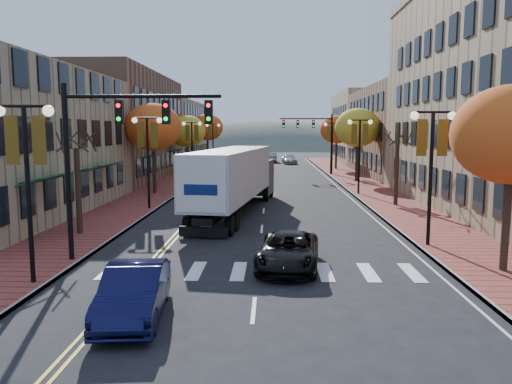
{
  "coord_description": "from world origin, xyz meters",
  "views": [
    {
      "loc": [
        0.51,
        -16.04,
        5.24
      ],
      "look_at": [
        -0.25,
        8.27,
        2.2
      ],
      "focal_mm": 35.0,
      "sensor_mm": 36.0,
      "label": 1
    }
  ],
  "objects": [
    {
      "name": "tree_right_a",
      "position": [
        9.0,
        2.0,
        5.05
      ],
      "size": [
        4.16,
        4.16,
        6.69
      ],
      "color": "#382619",
      "rests_on": "sidewalk_right"
    },
    {
      "name": "semi_truck",
      "position": [
        -1.72,
        14.97,
        2.38
      ],
      "size": [
        4.81,
        16.5,
        4.07
      ],
      "rotation": [
        0.0,
        0.0,
        -0.14
      ],
      "color": "black",
      "rests_on": "ground"
    },
    {
      "name": "black_suv",
      "position": [
        1.16,
        2.5,
        0.67
      ],
      "size": [
        2.68,
        4.99,
        1.33
      ],
      "primitive_type": "imported",
      "rotation": [
        0.0,
        0.0,
        -0.1
      ],
      "color": "black",
      "rests_on": "ground"
    },
    {
      "name": "tree_right_d",
      "position": [
        9.0,
        50.0,
        5.29
      ],
      "size": [
        4.35,
        4.35,
        7.0
      ],
      "color": "#382619",
      "rests_on": "sidewalk_right"
    },
    {
      "name": "car_far_white",
      "position": [
        -3.56,
        49.41,
        0.81
      ],
      "size": [
        2.11,
        4.81,
        1.61
      ],
      "primitive_type": "imported",
      "rotation": [
        0.0,
        0.0,
        0.04
      ],
      "color": "silver",
      "rests_on": "ground"
    },
    {
      "name": "tree_left_b",
      "position": [
        -9.0,
        24.0,
        5.45
      ],
      "size": [
        4.48,
        4.48,
        7.21
      ],
      "color": "#382619",
      "rests_on": "sidewalk_left"
    },
    {
      "name": "building_right_far",
      "position": [
        18.5,
        64.0,
        5.5
      ],
      "size": [
        15.0,
        20.0,
        11.0
      ],
      "primitive_type": "cube",
      "color": "#9E8966",
      "rests_on": "ground"
    },
    {
      "name": "tree_left_d",
      "position": [
        -9.0,
        58.0,
        5.6
      ],
      "size": [
        4.61,
        4.61,
        7.42
      ],
      "color": "#382619",
      "rests_on": "sidewalk_left"
    },
    {
      "name": "navy_sedan",
      "position": [
        -3.32,
        -2.68,
        0.74
      ],
      "size": [
        2.0,
        4.64,
        1.49
      ],
      "primitive_type": "imported",
      "rotation": [
        0.0,
        0.0,
        0.1
      ],
      "color": "black",
      "rests_on": "ground"
    },
    {
      "name": "traffic_mast_near",
      "position": [
        -5.48,
        3.0,
        4.92
      ],
      "size": [
        6.1,
        0.35,
        7.0
      ],
      "color": "black",
      "rests_on": "ground"
    },
    {
      "name": "lamp_left_c",
      "position": [
        -7.5,
        34.0,
        4.29
      ],
      "size": [
        1.96,
        0.36,
        6.05
      ],
      "color": "black",
      "rests_on": "ground"
    },
    {
      "name": "lamp_right_a",
      "position": [
        7.5,
        6.0,
        4.29
      ],
      "size": [
        1.96,
        0.36,
        6.05
      ],
      "color": "black",
      "rests_on": "ground"
    },
    {
      "name": "tree_left_a",
      "position": [
        -9.0,
        8.0,
        2.25
      ],
      "size": [
        0.28,
        0.28,
        4.2
      ],
      "color": "#382619",
      "rests_on": "sidewalk_left"
    },
    {
      "name": "sidewalk_right",
      "position": [
        9.0,
        32.5,
        0.07
      ],
      "size": [
        4.0,
        85.0,
        0.15
      ],
      "primitive_type": "cube",
      "color": "brown",
      "rests_on": "ground"
    },
    {
      "name": "lamp_left_b",
      "position": [
        -7.5,
        16.0,
        4.29
      ],
      "size": [
        1.96,
        0.36,
        6.05
      ],
      "color": "black",
      "rests_on": "ground"
    },
    {
      "name": "building_left_mid",
      "position": [
        -17.0,
        36.0,
        5.5
      ],
      "size": [
        12.0,
        24.0,
        11.0
      ],
      "primitive_type": "cube",
      "color": "brown",
      "rests_on": "ground"
    },
    {
      "name": "car_far_silver",
      "position": [
        3.26,
        61.27,
        0.72
      ],
      "size": [
        2.42,
        5.1,
        1.43
      ],
      "primitive_type": "imported",
      "rotation": [
        0.0,
        0.0,
        0.09
      ],
      "color": "#B1B0B8",
      "rests_on": "ground"
    },
    {
      "name": "lamp_right_b",
      "position": [
        7.5,
        24.0,
        4.29
      ],
      "size": [
        1.96,
        0.36,
        6.05
      ],
      "color": "black",
      "rests_on": "ground"
    },
    {
      "name": "tree_right_c",
      "position": [
        9.0,
        34.0,
        5.45
      ],
      "size": [
        4.48,
        4.48,
        7.21
      ],
      "color": "#382619",
      "rests_on": "sidewalk_right"
    },
    {
      "name": "sidewalk_left",
      "position": [
        -9.0,
        32.5,
        0.07
      ],
      "size": [
        4.0,
        85.0,
        0.15
      ],
      "primitive_type": "cube",
      "color": "brown",
      "rests_on": "ground"
    },
    {
      "name": "lamp_right_c",
      "position": [
        7.5,
        42.0,
        4.29
      ],
      "size": [
        1.96,
        0.36,
        6.05
      ],
      "color": "black",
      "rests_on": "ground"
    },
    {
      "name": "ground",
      "position": [
        0.0,
        0.0,
        0.0
      ],
      "size": [
        200.0,
        200.0,
        0.0
      ],
      "primitive_type": "plane",
      "color": "black",
      "rests_on": "ground"
    },
    {
      "name": "lamp_left_a",
      "position": [
        -7.5,
        0.0,
        4.29
      ],
      "size": [
        1.96,
        0.36,
        6.05
      ],
      "color": "black",
      "rests_on": "ground"
    },
    {
      "name": "building_right_mid",
      "position": [
        18.5,
        42.0,
        5.0
      ],
      "size": [
        15.0,
        24.0,
        10.0
      ],
      "primitive_type": "cube",
      "color": "brown",
      "rests_on": "ground"
    },
    {
      "name": "car_far_oncoming",
      "position": [
        0.5,
        65.05,
        0.8
      ],
      "size": [
        1.76,
        4.87,
        1.6
      ],
      "primitive_type": "imported",
      "rotation": [
        0.0,
        0.0,
        3.16
      ],
      "color": "#97989E",
      "rests_on": "ground"
    },
    {
      "name": "tree_left_c",
      "position": [
        -9.0,
        40.0,
        5.05
      ],
      "size": [
        4.16,
        4.16,
        6.69
      ],
      "color": "#382619",
      "rests_on": "sidewalk_left"
    },
    {
      "name": "tree_right_b",
      "position": [
        9.0,
        18.0,
        2.25
      ],
      "size": [
        0.28,
        0.28,
        4.2
      ],
      "color": "#382619",
      "rests_on": "sidewalk_right"
    },
    {
      "name": "traffic_mast_far",
      "position": [
        5.48,
        42.0,
        4.92
      ],
      "size": [
        6.1,
        0.34,
        7.0
      ],
      "color": "black",
      "rests_on": "ground"
    },
    {
      "name": "lamp_left_d",
      "position": [
        -7.5,
        52.0,
        4.29
      ],
      "size": [
        1.96,
        0.36,
        6.05
      ],
      "color": "black",
      "rests_on": "ground"
    },
    {
      "name": "building_left_far",
      "position": [
        -17.0,
        61.0,
        4.75
      ],
      "size": [
        12.0,
        26.0,
        9.5
      ],
      "primitive_type": "cube",
      "color": "#9E8966",
      "rests_on": "ground"
    }
  ]
}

